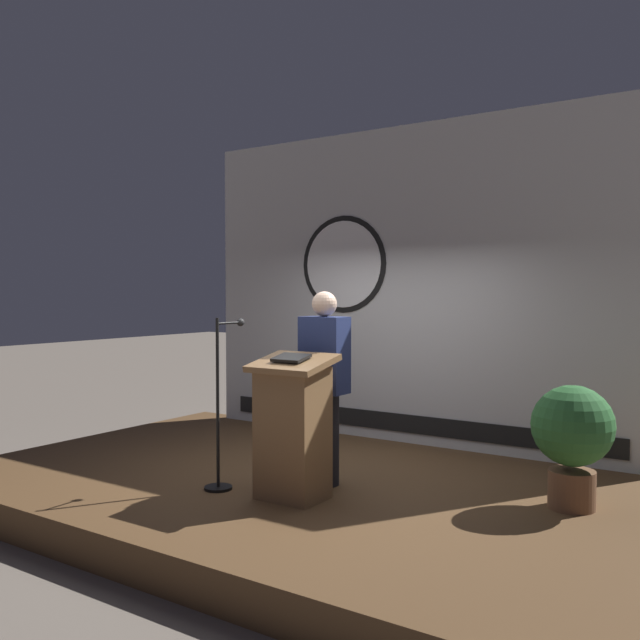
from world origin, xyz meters
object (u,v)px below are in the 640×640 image
Objects in this scene: microphone_stand at (221,430)px; podium at (293,428)px; potted_plant at (572,434)px; speaker_person at (324,386)px.

podium is at bearing 9.13° from microphone_stand.
podium is 0.81× the size of microphone_stand.
potted_plant is at bearing 22.87° from microphone_stand.
speaker_person is at bearing 41.24° from microphone_stand.
speaker_person reaches higher than microphone_stand.
podium is 1.23× the size of potted_plant.
microphone_stand is (-0.67, -0.59, -0.36)m from speaker_person.
speaker_person is 1.75× the size of potted_plant.
microphone_stand is at bearing -138.76° from speaker_person.
microphone_stand is at bearing -157.13° from potted_plant.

